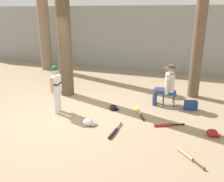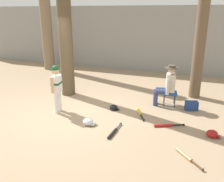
% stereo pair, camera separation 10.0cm
% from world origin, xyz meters
% --- Properties ---
extents(ground_plane, '(60.00, 60.00, 0.00)m').
position_xyz_m(ground_plane, '(0.00, 0.00, 0.00)').
color(ground_plane, '#9E8466').
extents(concrete_back_wall, '(18.00, 0.36, 2.87)m').
position_xyz_m(concrete_back_wall, '(0.00, 5.82, 1.44)').
color(concrete_back_wall, gray).
rests_on(concrete_back_wall, ground).
extents(tree_near_player, '(0.61, 0.61, 5.95)m').
position_xyz_m(tree_near_player, '(-0.91, 1.55, 2.67)').
color(tree_near_player, brown).
rests_on(tree_near_player, ground).
extents(tree_behind_spectator, '(0.54, 0.54, 4.44)m').
position_xyz_m(tree_behind_spectator, '(3.03, 2.75, 1.94)').
color(tree_behind_spectator, brown).
rests_on(tree_behind_spectator, ground).
extents(young_ballplayer, '(0.40, 0.57, 1.31)m').
position_xyz_m(young_ballplayer, '(-0.41, 0.15, 0.74)').
color(young_ballplayer, white).
rests_on(young_ballplayer, ground).
extents(folding_stool, '(0.46, 0.46, 0.41)m').
position_xyz_m(folding_stool, '(2.38, 1.70, 0.36)').
color(folding_stool, '#194C9E').
rests_on(folding_stool, ground).
extents(seated_spectator, '(0.68, 0.54, 1.20)m').
position_xyz_m(seated_spectator, '(2.28, 1.69, 0.64)').
color(seated_spectator, navy).
rests_on(seated_spectator, ground).
extents(handbag_beside_stool, '(0.38, 0.28, 0.26)m').
position_xyz_m(handbag_beside_stool, '(3.02, 1.54, 0.13)').
color(handbag_beside_stool, navy).
rests_on(handbag_beside_stool, ground).
extents(tree_far_left, '(0.69, 0.69, 6.28)m').
position_xyz_m(tree_far_left, '(-3.68, 4.51, 2.80)').
color(tree_far_left, '#7F6B51').
rests_on(tree_far_left, ground).
extents(bat_yellow_trainer, '(0.42, 0.74, 0.07)m').
position_xyz_m(bat_yellow_trainer, '(1.72, 0.80, 0.03)').
color(bat_yellow_trainer, yellow).
rests_on(bat_yellow_trainer, ground).
extents(bat_black_composite, '(0.09, 0.79, 0.07)m').
position_xyz_m(bat_black_composite, '(1.46, -0.51, 0.03)').
color(bat_black_composite, black).
rests_on(bat_black_composite, ground).
extents(bat_red_barrel, '(0.70, 0.37, 0.07)m').
position_xyz_m(bat_red_barrel, '(2.51, 0.25, 0.03)').
color(bat_red_barrel, red).
rests_on(bat_red_barrel, ground).
extents(bat_wood_tan, '(0.54, 0.58, 0.07)m').
position_xyz_m(bat_wood_tan, '(3.07, -0.92, 0.03)').
color(bat_wood_tan, tan).
rests_on(bat_wood_tan, ground).
extents(batting_helmet_white, '(0.31, 0.24, 0.18)m').
position_xyz_m(batting_helmet_white, '(0.72, -0.31, 0.08)').
color(batting_helmet_white, silver).
rests_on(batting_helmet_white, ground).
extents(batting_helmet_black, '(0.28, 0.21, 0.16)m').
position_xyz_m(batting_helmet_black, '(0.98, 0.79, 0.07)').
color(batting_helmet_black, black).
rests_on(batting_helmet_black, ground).
extents(batting_helmet_red, '(0.30, 0.23, 0.17)m').
position_xyz_m(batting_helmet_red, '(3.55, 0.11, 0.07)').
color(batting_helmet_red, '#A81919').
rests_on(batting_helmet_red, ground).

